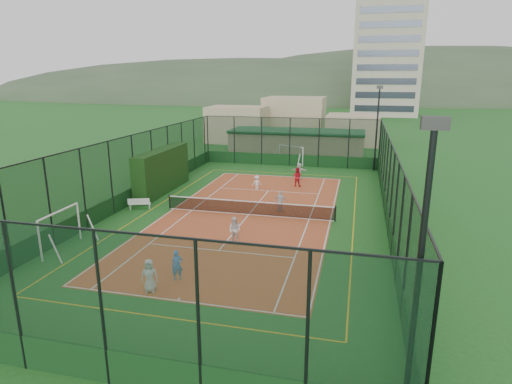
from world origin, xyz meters
TOP-DOWN VIEW (x-y plane):
  - ground at (0.00, 0.00)m, footprint 300.00×300.00m
  - court_slab at (0.00, 0.00)m, footprint 11.17×23.97m
  - tennis_net at (0.00, 0.00)m, footprint 11.67×0.12m
  - perimeter_fence at (0.00, 0.00)m, footprint 18.12×34.12m
  - floodlight_se at (8.60, -16.60)m, footprint 0.60×0.26m
  - floodlight_ne at (8.60, 16.60)m, footprint 0.60×0.26m
  - clubhouse at (0.00, 22.00)m, footprint 15.20×7.20m
  - apartment_tower at (12.00, 82.00)m, footprint 15.00×12.00m
  - distant_hills at (0.00, 150.00)m, footprint 200.00×60.00m
  - hedge_left at (-8.30, 4.25)m, footprint 1.19×7.90m
  - white_bench at (-7.80, -0.58)m, footprint 1.56×0.90m
  - futsal_goal_near at (-8.32, -8.21)m, footprint 3.34×1.02m
  - futsal_goal_far at (0.05, 17.54)m, footprint 3.17×2.07m
  - child_near_left at (-1.47, -11.41)m, footprint 0.83×0.65m
  - child_near_mid at (-0.78, -10.07)m, footprint 0.62×0.55m
  - child_near_right at (0.52, -5.10)m, footprint 0.87×0.76m
  - child_far_left at (-0.97, 6.35)m, footprint 0.93×0.79m
  - child_far_right at (1.96, 1.20)m, footprint 0.88×0.38m
  - child_far_back at (1.85, 11.18)m, footprint 1.40×0.47m
  - coach at (2.04, 8.54)m, footprint 0.88×0.73m
  - tennis_balls at (0.73, 1.57)m, footprint 5.86×1.39m

SIDE VIEW (x-z plane):
  - ground at x=0.00m, z-range 0.00..0.00m
  - distant_hills at x=0.00m, z-range -12.00..12.00m
  - court_slab at x=0.00m, z-range 0.00..0.01m
  - tennis_balls at x=0.73m, z-range 0.01..0.08m
  - white_bench at x=-7.80m, z-range 0.00..0.85m
  - tennis_net at x=0.00m, z-range 0.00..1.06m
  - child_far_left at x=-0.97m, z-range 0.01..1.26m
  - child_near_mid at x=-0.78m, z-range 0.01..1.42m
  - child_far_right at x=1.96m, z-range 0.01..1.49m
  - child_near_left at x=-1.47m, z-range 0.01..1.51m
  - child_far_back at x=1.85m, z-range 0.01..1.51m
  - child_near_right at x=0.52m, z-range 0.01..1.52m
  - coach at x=2.04m, z-range 0.01..1.64m
  - futsal_goal_far at x=0.05m, z-range 0.00..1.98m
  - futsal_goal_near at x=-8.32m, z-range 0.00..2.15m
  - clubhouse at x=0.00m, z-range 0.00..3.15m
  - hedge_left at x=-8.30m, z-range 0.00..3.46m
  - perimeter_fence at x=0.00m, z-range 0.00..5.00m
  - floodlight_se at x=8.60m, z-range 0.00..8.25m
  - floodlight_ne at x=8.60m, z-range 0.00..8.25m
  - apartment_tower at x=12.00m, z-range 0.00..30.00m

